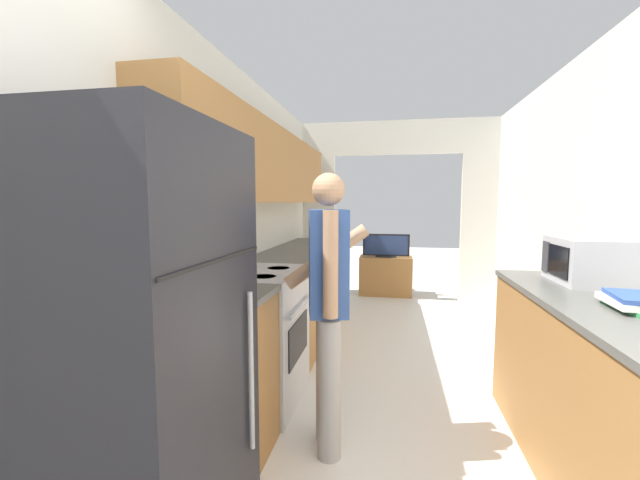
{
  "coord_description": "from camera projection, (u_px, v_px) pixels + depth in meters",
  "views": [
    {
      "loc": [
        -0.05,
        -0.54,
        1.41
      ],
      "look_at": [
        -0.77,
        3.4,
        1.02
      ],
      "focal_mm": 22.0,
      "sensor_mm": 36.0,
      "label": 1
    }
  ],
  "objects": [
    {
      "name": "wall_left",
      "position": [
        229.0,
        198.0,
        2.93
      ],
      "size": [
        0.38,
        7.29,
        2.5
      ],
      "color": "silver",
      "rests_on": "ground_plane"
    },
    {
      "name": "counter_left",
      "position": [
        291.0,
        300.0,
        3.8
      ],
      "size": [
        0.62,
        3.49,
        0.93
      ],
      "color": "#9E6B38",
      "rests_on": "ground_plane"
    },
    {
      "name": "person",
      "position": [
        328.0,
        306.0,
        2.18
      ],
      "size": [
        0.51,
        0.43,
        1.57
      ],
      "rotation": [
        0.0,
        0.0,
        1.81
      ],
      "color": "#9E9E9E",
      "rests_on": "ground_plane"
    },
    {
      "name": "refrigerator",
      "position": [
        136.0,
        357.0,
        1.44
      ],
      "size": [
        0.7,
        0.76,
        1.68
      ],
      "color": "black",
      "rests_on": "ground_plane"
    },
    {
      "name": "counter_right",
      "position": [
        628.0,
        415.0,
        1.74
      ],
      "size": [
        0.62,
        2.14,
        0.93
      ],
      "color": "#9E6B38",
      "rests_on": "ground_plane"
    },
    {
      "name": "microwave",
      "position": [
        588.0,
        261.0,
        2.32
      ],
      "size": [
        0.36,
        0.45,
        0.27
      ],
      "color": "#B7B7BC",
      "rests_on": "counter_right"
    },
    {
      "name": "range_oven",
      "position": [
        255.0,
        335.0,
        2.77
      ],
      "size": [
        0.66,
        0.76,
        1.07
      ],
      "color": "#B7B7BC",
      "rests_on": "ground_plane"
    },
    {
      "name": "book_stack",
      "position": [
        640.0,
        302.0,
        1.73
      ],
      "size": [
        0.26,
        0.3,
        0.07
      ],
      "color": "#33894C",
      "rests_on": "counter_right"
    },
    {
      "name": "television",
      "position": [
        386.0,
        246.0,
        5.91
      ],
      "size": [
        0.69,
        0.16,
        0.35
      ],
      "color": "black",
      "rests_on": "tv_cabinet"
    },
    {
      "name": "wall_far_with_doorway",
      "position": [
        396.0,
        200.0,
        5.33
      ],
      "size": [
        2.99,
        0.06,
        2.5
      ],
      "color": "silver",
      "rests_on": "ground_plane"
    },
    {
      "name": "tv_cabinet",
      "position": [
        386.0,
        276.0,
        5.99
      ],
      "size": [
        0.78,
        0.42,
        0.58
      ],
      "color": "#9E6B38",
      "rests_on": "ground_plane"
    }
  ]
}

